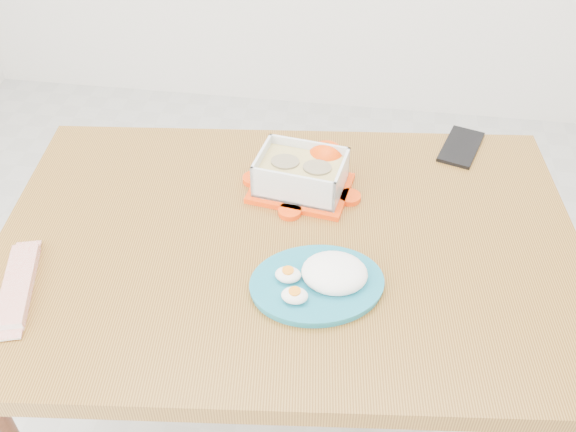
# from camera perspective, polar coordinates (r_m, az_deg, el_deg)

# --- Properties ---
(dining_table) EXTENTS (1.22, 0.89, 0.75)m
(dining_table) POSITION_cam_1_polar(r_m,az_deg,el_deg) (1.33, 0.00, -5.34)
(dining_table) COLOR olive
(dining_table) RESTS_ON ground
(food_container) EXTENTS (0.22, 0.18, 0.09)m
(food_container) POSITION_cam_1_polar(r_m,az_deg,el_deg) (1.35, 1.16, 3.71)
(food_container) COLOR #FB3D07
(food_container) RESTS_ON dining_table
(orange_fruit) EXTENTS (0.09, 0.09, 0.09)m
(orange_fruit) POSITION_cam_1_polar(r_m,az_deg,el_deg) (1.39, 3.41, 4.97)
(orange_fruit) COLOR #FF4405
(orange_fruit) RESTS_ON dining_table
(rice_plate) EXTENTS (0.30, 0.30, 0.07)m
(rice_plate) POSITION_cam_1_polar(r_m,az_deg,el_deg) (1.16, 3.09, -5.56)
(rice_plate) COLOR #19728A
(rice_plate) RESTS_ON dining_table
(candy_bar) EXTENTS (0.10, 0.20, 0.02)m
(candy_bar) POSITION_cam_1_polar(r_m,az_deg,el_deg) (1.26, -22.88, -5.72)
(candy_bar) COLOR #B21A09
(candy_bar) RESTS_ON dining_table
(smartphone) EXTENTS (0.12, 0.17, 0.01)m
(smartphone) POSITION_cam_1_polar(r_m,az_deg,el_deg) (1.55, 15.13, 5.96)
(smartphone) COLOR black
(smartphone) RESTS_ON dining_table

